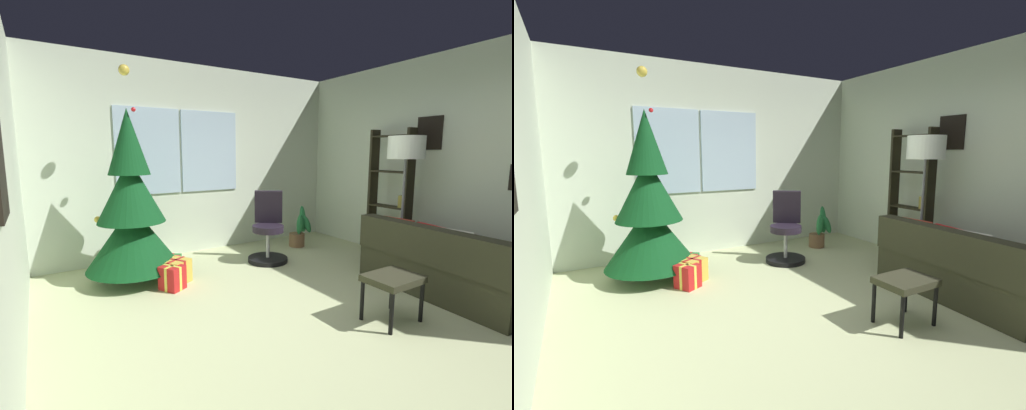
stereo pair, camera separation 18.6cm
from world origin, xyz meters
TOP-DOWN VIEW (x-y plane):
  - ground_plane at (0.00, 0.00)m, footprint 4.67×5.27m
  - wall_back_with_windows at (-0.02, 2.68)m, footprint 4.67×0.12m
  - wall_right_with_frames at (2.39, -0.00)m, footprint 0.12×5.27m
  - couch at (1.72, -0.45)m, footprint 1.74×1.85m
  - footstool at (0.48, -0.46)m, footprint 0.48×0.37m
  - holiday_tree at (-1.26, 1.85)m, footprint 1.08×1.08m
  - gift_box_red at (-0.97, 1.34)m, footprint 0.30×0.31m
  - gift_box_green at (-0.75, 2.01)m, footprint 0.31×0.30m
  - gift_box_gold at (-0.86, 1.50)m, footprint 0.37×0.37m
  - office_chair at (0.54, 1.64)m, footprint 0.59×0.60m
  - bookshelf at (2.12, 0.84)m, footprint 0.18×0.64m
  - floor_lamp at (1.71, 0.34)m, footprint 0.44×0.44m
  - potted_plant at (1.43, 2.01)m, footprint 0.39×0.30m

SIDE VIEW (x-z plane):
  - ground_plane at x=0.00m, z-range -0.10..0.00m
  - gift_box_green at x=-0.75m, z-range 0.00..0.19m
  - gift_box_red at x=-0.97m, z-range 0.00..0.27m
  - gift_box_gold at x=-0.86m, z-range 0.00..0.28m
  - potted_plant at x=1.43m, z-range -0.09..0.57m
  - couch at x=1.72m, z-range -0.11..0.65m
  - footstool at x=0.48m, z-range 0.15..0.58m
  - office_chair at x=0.54m, z-range -0.11..0.88m
  - bookshelf at x=2.12m, z-range -0.12..1.73m
  - holiday_tree at x=-1.26m, z-range -0.41..2.08m
  - wall_right_with_frames at x=2.39m, z-range 0.00..2.81m
  - wall_back_with_windows at x=-0.02m, z-range 0.01..2.81m
  - floor_lamp at x=1.71m, z-range 0.64..2.37m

